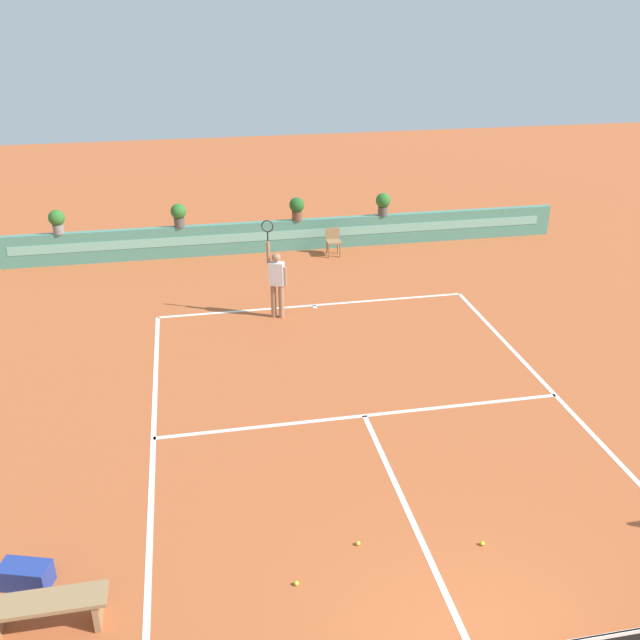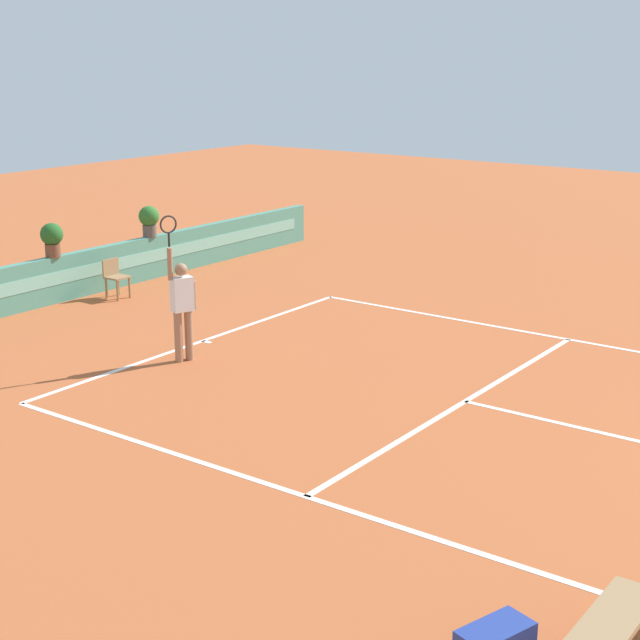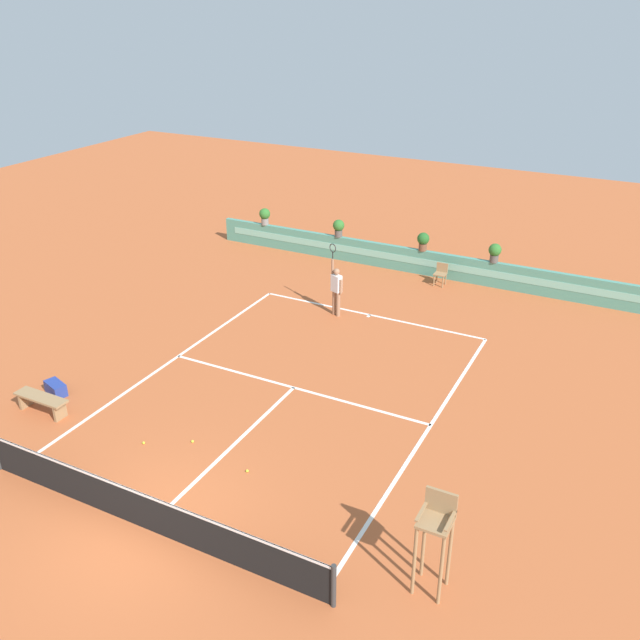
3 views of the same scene
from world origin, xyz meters
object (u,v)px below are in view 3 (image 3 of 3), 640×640
gear_bag (56,388)px  tennis_ball_mid_court (192,441)px  potted_plant_centre (423,240)px  potted_plant_far_left (265,215)px  tennis_ball_near_baseline (144,443)px  potted_plant_left (339,227)px  bench_courtside (41,401)px  tennis_ball_by_sideline (247,471)px  ball_kid_chair (441,273)px  umpire_chair (435,532)px  potted_plant_right (495,252)px  tennis_player (336,287)px

gear_bag → tennis_ball_mid_court: size_ratio=10.29×
potted_plant_centre → potted_plant_far_left: same height
tennis_ball_near_baseline → potted_plant_left: bearing=95.6°
bench_courtside → tennis_ball_by_sideline: (6.25, 0.37, -0.34)m
ball_kid_chair → bench_courtside: 15.03m
umpire_chair → potted_plant_centre: bearing=110.2°
bench_courtside → tennis_ball_near_baseline: size_ratio=23.53×
potted_plant_far_left → potted_plant_left: (3.59, 0.00, 0.00)m
ball_kid_chair → potted_plant_right: bearing=22.1°
potted_plant_far_left → umpire_chair: bearing=-49.7°
potted_plant_centre → bench_courtside: bearing=-111.7°
tennis_ball_by_sideline → potted_plant_left: size_ratio=0.09×
ball_kid_chair → tennis_ball_by_sideline: ball_kid_chair is taller
potted_plant_centre → potted_plant_left: bearing=180.0°
gear_bag → tennis_ball_by_sideline: size_ratio=10.29×
ball_kid_chair → tennis_ball_by_sideline: size_ratio=12.50×
umpire_chair → potted_plant_centre: umpire_chair is taller
umpire_chair → ball_kid_chair: size_ratio=2.52×
tennis_player → potted_plant_left: bearing=115.0°
bench_courtside → potted_plant_far_left: size_ratio=2.21×
bench_courtside → tennis_ball_near_baseline: bearing=2.0°
umpire_chair → gear_bag: (-11.64, 1.79, -1.16)m
bench_courtside → potted_plant_left: size_ratio=2.21×
tennis_ball_mid_court → tennis_ball_by_sideline: bearing=-11.0°
tennis_ball_near_baseline → gear_bag: bearing=168.9°
gear_bag → tennis_player: 9.59m
potted_plant_centre → potted_plant_left: size_ratio=1.00×
umpire_chair → ball_kid_chair: umpire_chair is taller
umpire_chair → potted_plant_left: bearing=121.5°
potted_plant_right → tennis_ball_by_sideline: bearing=-99.2°
gear_bag → tennis_ball_by_sideline: bearing=-4.2°
gear_bag → potted_plant_right: 16.08m
bench_courtside → umpire_chair: bearing=-4.8°
bench_courtside → potted_plant_far_left: potted_plant_far_left is taller
tennis_ball_near_baseline → tennis_ball_mid_court: 1.22m
bench_courtside → tennis_player: size_ratio=0.62×
tennis_player → ball_kid_chair: bearing=61.1°
umpire_chair → tennis_ball_by_sideline: size_ratio=31.47×
bench_courtside → potted_plant_centre: 15.31m
bench_courtside → gear_bag: bearing=116.2°
ball_kid_chair → potted_plant_right: (1.80, 0.73, 0.93)m
ball_kid_chair → potted_plant_centre: bearing=144.7°
gear_bag → potted_plant_left: 13.60m
bench_courtside → tennis_ball_mid_court: size_ratio=23.53×
tennis_ball_near_baseline → umpire_chair: bearing=-7.6°
potted_plant_far_left → potted_plant_right: same height
gear_bag → potted_plant_right: bearing=56.3°
bench_courtside → tennis_player: bearing=64.8°
tennis_ball_by_sideline → potted_plant_far_left: bearing=119.7°
potted_plant_far_left → potted_plant_centre: bearing=0.0°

